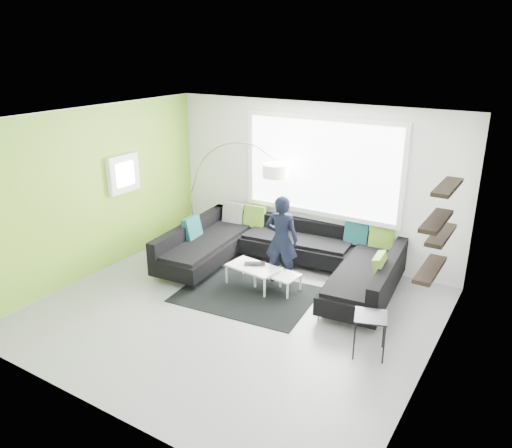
{
  "coord_description": "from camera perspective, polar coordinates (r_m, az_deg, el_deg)",
  "views": [
    {
      "loc": [
        3.68,
        -5.35,
        3.73
      ],
      "look_at": [
        -0.17,
        0.9,
        1.06
      ],
      "focal_mm": 35.0,
      "sensor_mm": 36.0,
      "label": 1
    }
  ],
  "objects": [
    {
      "name": "room_shell",
      "position": [
        6.91,
        -1.53,
        3.86
      ],
      "size": [
        5.54,
        5.04,
        2.82
      ],
      "color": "silver",
      "rests_on": "ground"
    },
    {
      "name": "person",
      "position": [
        8.06,
        2.93,
        -1.8
      ],
      "size": [
        0.72,
        0.62,
        1.48
      ],
      "primitive_type": "imported",
      "rotation": [
        0.0,
        0.0,
        3.4
      ],
      "color": "black",
      "rests_on": "ground"
    },
    {
      "name": "ground",
      "position": [
        7.49,
        -2.52,
        -9.91
      ],
      "size": [
        5.5,
        5.5,
        0.0
      ],
      "primitive_type": "plane",
      "color": "slate",
      "rests_on": "ground"
    },
    {
      "name": "arc_lamp",
      "position": [
        9.56,
        -7.44,
        3.55
      ],
      "size": [
        2.01,
        0.8,
        2.1
      ],
      "primitive_type": null,
      "rotation": [
        0.0,
        0.0,
        0.09
      ],
      "color": "silver",
      "rests_on": "ground"
    },
    {
      "name": "rug",
      "position": [
        7.92,
        -1.11,
        -8.05
      ],
      "size": [
        2.21,
        1.7,
        0.01
      ],
      "primitive_type": "cube",
      "rotation": [
        0.0,
        0.0,
        0.1
      ],
      "color": "black",
      "rests_on": "ground"
    },
    {
      "name": "sectional_sofa",
      "position": [
        8.36,
        2.9,
        -3.8
      ],
      "size": [
        3.97,
        2.68,
        0.81
      ],
      "rotation": [
        0.0,
        0.0,
        0.1
      ],
      "color": "black",
      "rests_on": "ground"
    },
    {
      "name": "side_table",
      "position": [
        6.59,
        12.82,
        -12.23
      ],
      "size": [
        0.5,
        0.5,
        0.55
      ],
      "primitive_type": "cube",
      "rotation": [
        0.0,
        0.0,
        0.32
      ],
      "color": "black",
      "rests_on": "ground"
    },
    {
      "name": "laptop",
      "position": [
        8.06,
        -0.13,
        -4.71
      ],
      "size": [
        0.54,
        0.53,
        0.03
      ],
      "primitive_type": "imported",
      "rotation": [
        0.0,
        0.0,
        0.55
      ],
      "color": "black",
      "rests_on": "coffee_table"
    },
    {
      "name": "coffee_table",
      "position": [
        8.07,
        1.06,
        -6.16
      ],
      "size": [
        1.12,
        0.73,
        0.35
      ],
      "primitive_type": "cube",
      "rotation": [
        0.0,
        0.0,
        -0.11
      ],
      "color": "silver",
      "rests_on": "ground"
    }
  ]
}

